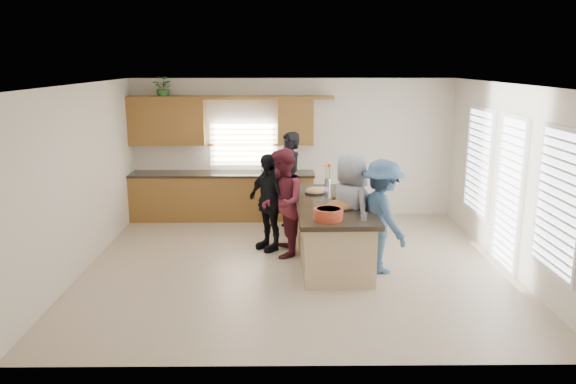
{
  "coord_description": "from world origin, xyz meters",
  "views": [
    {
      "loc": [
        -0.21,
        -8.33,
        3.13
      ],
      "look_at": [
        -0.13,
        0.13,
        1.15
      ],
      "focal_mm": 35.0,
      "sensor_mm": 36.0,
      "label": 1
    }
  ],
  "objects_px": {
    "salad_bowl": "(329,214)",
    "woman_left_back": "(290,181)",
    "island": "(332,232)",
    "woman_left_mid": "(282,203)",
    "woman_right_front": "(350,210)",
    "woman_left_front": "(268,202)",
    "woman_right_back": "(382,216)"
  },
  "relations": [
    {
      "from": "woman_left_front",
      "to": "woman_right_back",
      "type": "height_order",
      "value": "woman_right_back"
    },
    {
      "from": "woman_left_mid",
      "to": "woman_right_front",
      "type": "bearing_deg",
      "value": 64.67
    },
    {
      "from": "woman_left_back",
      "to": "woman_right_back",
      "type": "relative_size",
      "value": 1.08
    },
    {
      "from": "woman_left_mid",
      "to": "woman_left_front",
      "type": "bearing_deg",
      "value": -142.44
    },
    {
      "from": "woman_right_front",
      "to": "woman_left_mid",
      "type": "bearing_deg",
      "value": 36.11
    },
    {
      "from": "woman_left_mid",
      "to": "woman_left_front",
      "type": "relative_size",
      "value": 1.08
    },
    {
      "from": "woman_left_mid",
      "to": "woman_right_front",
      "type": "height_order",
      "value": "woman_right_front"
    },
    {
      "from": "woman_left_mid",
      "to": "woman_left_front",
      "type": "distance_m",
      "value": 0.39
    },
    {
      "from": "woman_left_front",
      "to": "woman_right_front",
      "type": "distance_m",
      "value": 1.51
    },
    {
      "from": "woman_right_front",
      "to": "salad_bowl",
      "type": "bearing_deg",
      "value": 122.94
    },
    {
      "from": "woman_left_back",
      "to": "woman_right_back",
      "type": "bearing_deg",
      "value": 14.14
    },
    {
      "from": "island",
      "to": "salad_bowl",
      "type": "height_order",
      "value": "salad_bowl"
    },
    {
      "from": "woman_left_mid",
      "to": "island",
      "type": "bearing_deg",
      "value": 74.11
    },
    {
      "from": "island",
      "to": "salad_bowl",
      "type": "distance_m",
      "value": 1.16
    },
    {
      "from": "woman_left_mid",
      "to": "woman_right_front",
      "type": "relative_size",
      "value": 0.99
    },
    {
      "from": "woman_left_back",
      "to": "salad_bowl",
      "type": "bearing_deg",
      "value": -6.38
    },
    {
      "from": "woman_left_mid",
      "to": "woman_left_back",
      "type": "bearing_deg",
      "value": 174.86
    },
    {
      "from": "salad_bowl",
      "to": "woman_right_back",
      "type": "height_order",
      "value": "woman_right_back"
    },
    {
      "from": "woman_left_front",
      "to": "salad_bowl",
      "type": "bearing_deg",
      "value": -9.96
    },
    {
      "from": "woman_left_mid",
      "to": "salad_bowl",
      "type": "bearing_deg",
      "value": 28.24
    },
    {
      "from": "salad_bowl",
      "to": "woman_left_front",
      "type": "bearing_deg",
      "value": 120.11
    },
    {
      "from": "island",
      "to": "woman_left_mid",
      "type": "relative_size",
      "value": 1.53
    },
    {
      "from": "woman_left_mid",
      "to": "woman_right_back",
      "type": "relative_size",
      "value": 1.03
    },
    {
      "from": "woman_right_front",
      "to": "woman_right_back",
      "type": "bearing_deg",
      "value": -146.92
    },
    {
      "from": "woman_right_back",
      "to": "salad_bowl",
      "type": "bearing_deg",
      "value": 98.76
    },
    {
      "from": "woman_left_back",
      "to": "woman_right_front",
      "type": "relative_size",
      "value": 1.04
    },
    {
      "from": "island",
      "to": "woman_left_mid",
      "type": "xyz_separation_m",
      "value": [
        -0.79,
        0.23,
        0.44
      ]
    },
    {
      "from": "woman_left_front",
      "to": "woman_right_back",
      "type": "distance_m",
      "value": 2.02
    },
    {
      "from": "salad_bowl",
      "to": "woman_left_back",
      "type": "height_order",
      "value": "woman_left_back"
    },
    {
      "from": "woman_right_back",
      "to": "woman_right_front",
      "type": "height_order",
      "value": "woman_right_front"
    },
    {
      "from": "salad_bowl",
      "to": "woman_left_front",
      "type": "relative_size",
      "value": 0.25
    },
    {
      "from": "woman_left_back",
      "to": "woman_right_back",
      "type": "distance_m",
      "value": 2.62
    }
  ]
}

